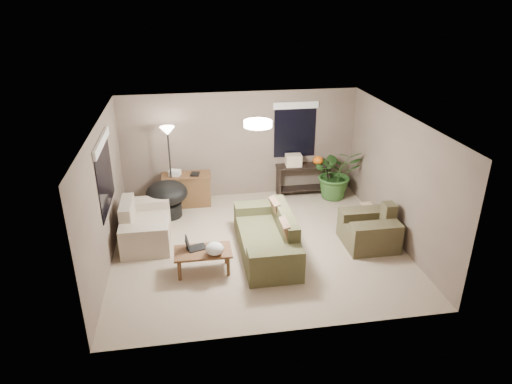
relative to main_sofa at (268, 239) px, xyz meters
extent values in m
plane|color=gray|center=(-0.15, 0.30, -0.29)|extent=(5.50, 5.50, 0.00)
plane|color=white|center=(-0.15, 0.30, 2.21)|extent=(5.50, 5.50, 0.00)
plane|color=#746256|center=(-0.15, 2.80, 0.96)|extent=(5.50, 0.00, 5.50)
plane|color=#746256|center=(-0.15, -2.20, 0.96)|extent=(5.50, 0.00, 5.50)
plane|color=#746256|center=(-2.90, 0.30, 0.96)|extent=(0.00, 5.00, 5.00)
plane|color=#746256|center=(2.60, 0.30, 0.96)|extent=(0.00, 5.00, 5.00)
cube|color=#46462A|center=(-0.04, 0.00, -0.08)|extent=(0.95, 1.48, 0.42)
cube|color=#46452A|center=(0.32, 0.00, 0.34)|extent=(0.22, 1.48, 0.43)
cube|color=#49492C|center=(-0.04, -0.92, 0.01)|extent=(0.95, 0.36, 0.60)
cube|color=#48482B|center=(-0.04, 0.92, 0.01)|extent=(0.95, 0.36, 0.60)
cube|color=#8C7251|center=(0.26, -0.45, 0.36)|extent=(0.24, 0.45, 0.47)
cube|color=#8C7251|center=(0.26, 0.45, 0.36)|extent=(0.27, 0.47, 0.47)
cube|color=beige|center=(-2.29, 0.88, -0.08)|extent=(0.90, 0.88, 0.42)
cube|color=beige|center=(-2.63, 0.88, 0.34)|extent=(0.22, 0.88, 0.43)
cube|color=beige|center=(-2.29, 0.26, 0.01)|extent=(0.90, 0.36, 0.60)
cube|color=beige|center=(-2.29, 1.50, 0.01)|extent=(0.90, 0.36, 0.60)
cube|color=#48422B|center=(1.99, 0.00, -0.08)|extent=(0.95, 0.28, 0.42)
cube|color=#4A442C|center=(2.35, 0.00, 0.34)|extent=(0.22, 0.28, 0.43)
cube|color=#4D462E|center=(1.99, -0.32, 0.01)|extent=(0.95, 0.36, 0.60)
cube|color=#47412B|center=(1.99, 0.32, 0.01)|extent=(0.95, 0.36, 0.60)
cube|color=brown|center=(-1.24, -0.44, 0.11)|extent=(1.00, 0.55, 0.04)
cylinder|color=brown|center=(-1.66, -0.64, -0.10)|extent=(0.06, 0.06, 0.38)
cylinder|color=brown|center=(-0.82, -0.64, -0.10)|extent=(0.06, 0.06, 0.38)
cylinder|color=brown|center=(-1.66, -0.24, -0.10)|extent=(0.06, 0.06, 0.38)
cylinder|color=brown|center=(-0.82, -0.24, -0.10)|extent=(0.06, 0.06, 0.38)
cube|color=black|center=(-1.34, -0.34, 0.13)|extent=(0.38, 0.32, 0.02)
cube|color=black|center=(-1.50, -0.34, 0.25)|extent=(0.07, 0.23, 0.22)
ellipsoid|color=white|center=(-1.04, -0.59, 0.24)|extent=(0.40, 0.39, 0.22)
cube|color=brown|center=(-1.45, 2.38, 0.06)|extent=(1.05, 0.45, 0.71)
cube|color=brown|center=(-1.45, 2.38, 0.44)|extent=(1.10, 0.50, 0.04)
cube|color=silver|center=(-1.70, 2.38, 0.52)|extent=(0.30, 0.27, 0.12)
cube|color=black|center=(-1.25, 2.33, 0.48)|extent=(0.22, 0.25, 0.04)
cube|color=black|center=(1.33, 2.55, 0.44)|extent=(1.30, 0.40, 0.04)
cube|color=black|center=(0.73, 2.55, 0.06)|extent=(0.05, 0.38, 0.71)
cube|color=black|center=(1.93, 2.55, 0.06)|extent=(0.05, 0.38, 0.71)
cube|color=black|center=(1.33, 2.55, -0.14)|extent=(1.25, 0.36, 0.03)
ellipsoid|color=orange|center=(1.68, 2.55, 0.56)|extent=(0.26, 0.26, 0.20)
cube|color=beige|center=(1.08, 2.55, 0.59)|extent=(0.38, 0.29, 0.28)
cylinder|color=black|center=(-1.89, 1.87, -0.14)|extent=(0.60, 0.60, 0.30)
ellipsoid|color=black|center=(-1.89, 1.87, 0.26)|extent=(1.19, 1.19, 0.50)
cylinder|color=black|center=(-1.79, 2.27, -0.28)|extent=(0.28, 0.28, 0.02)
cylinder|color=black|center=(-1.79, 2.27, 0.61)|extent=(0.04, 0.04, 1.78)
cone|color=white|center=(-1.79, 2.27, 1.53)|extent=(0.32, 0.32, 0.18)
cylinder|color=white|center=(-0.15, 0.30, 2.15)|extent=(0.50, 0.50, 0.10)
imported|color=#2D5923|center=(2.05, 2.25, 0.19)|extent=(1.12, 1.24, 0.97)
cube|color=tan|center=(2.23, 0.76, -0.28)|extent=(0.32, 0.32, 0.03)
cylinder|color=tan|center=(2.23, 0.76, -0.04)|extent=(0.12, 0.12, 0.44)
cube|color=tan|center=(2.23, 0.76, 0.19)|extent=(0.22, 0.22, 0.03)
cube|color=black|center=(-2.89, 0.60, 1.26)|extent=(0.01, 1.50, 1.30)
cube|color=white|center=(-2.87, 0.60, 1.86)|extent=(0.05, 1.56, 0.16)
cube|color=black|center=(1.15, 2.79, 1.26)|extent=(1.00, 0.01, 1.30)
cube|color=white|center=(1.15, 2.77, 1.86)|extent=(1.06, 0.05, 0.16)
camera|label=1|loc=(-1.42, -7.34, 4.28)|focal=32.00mm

